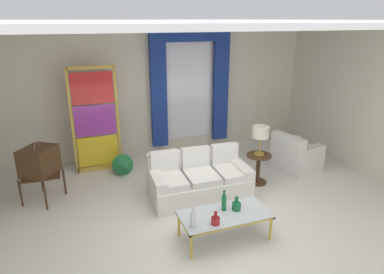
% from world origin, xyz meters
% --- Properties ---
extents(ground_plane, '(16.00, 16.00, 0.00)m').
position_xyz_m(ground_plane, '(0.00, 0.00, 0.00)').
color(ground_plane, white).
extents(wall_rear, '(8.00, 0.12, 3.00)m').
position_xyz_m(wall_rear, '(0.00, 3.06, 1.50)').
color(wall_rear, silver).
rests_on(wall_rear, ground).
extents(wall_right, '(0.12, 7.00, 3.00)m').
position_xyz_m(wall_right, '(3.66, 0.60, 1.50)').
color(wall_right, silver).
rests_on(wall_right, ground).
extents(ceiling_slab, '(8.00, 7.60, 0.04)m').
position_xyz_m(ceiling_slab, '(0.00, 0.80, 3.02)').
color(ceiling_slab, white).
extents(curtained_window, '(2.00, 0.17, 2.70)m').
position_xyz_m(curtained_window, '(0.69, 2.89, 1.74)').
color(curtained_window, white).
rests_on(curtained_window, ground).
extents(couch_white_long, '(1.78, 0.97, 0.86)m').
position_xyz_m(couch_white_long, '(0.05, 0.67, 0.30)').
color(couch_white_long, white).
rests_on(couch_white_long, ground).
extents(coffee_table, '(1.30, 0.63, 0.41)m').
position_xyz_m(coffee_table, '(-0.05, -0.69, 0.37)').
color(coffee_table, silver).
rests_on(coffee_table, ground).
extents(bottle_blue_decanter, '(0.12, 0.12, 0.20)m').
position_xyz_m(bottle_blue_decanter, '(-0.28, -0.88, 0.48)').
color(bottle_blue_decanter, maroon).
rests_on(bottle_blue_decanter, coffee_table).
extents(bottle_crystal_tall, '(0.07, 0.07, 0.32)m').
position_xyz_m(bottle_crystal_tall, '(-0.60, -0.85, 0.54)').
color(bottle_crystal_tall, silver).
rests_on(bottle_crystal_tall, coffee_table).
extents(bottle_amber_squat, '(0.07, 0.07, 0.33)m').
position_xyz_m(bottle_amber_squat, '(-0.02, -0.59, 0.54)').
color(bottle_amber_squat, '#196B3D').
rests_on(bottle_amber_squat, coffee_table).
extents(bottle_ruby_flask, '(0.13, 0.13, 0.22)m').
position_xyz_m(bottle_ruby_flask, '(0.15, -0.65, 0.48)').
color(bottle_ruby_flask, '#196B3D').
rests_on(bottle_ruby_flask, coffee_table).
extents(vintage_tv, '(0.74, 0.77, 1.35)m').
position_xyz_m(vintage_tv, '(-2.60, 1.41, 0.73)').
color(vintage_tv, '#472D19').
rests_on(vintage_tv, ground).
extents(armchair_white, '(0.97, 0.96, 0.80)m').
position_xyz_m(armchair_white, '(2.41, 1.04, 0.29)').
color(armchair_white, white).
rests_on(armchair_white, ground).
extents(stained_glass_divider, '(0.95, 0.05, 2.20)m').
position_xyz_m(stained_glass_divider, '(-1.55, 2.40, 1.06)').
color(stained_glass_divider, gold).
rests_on(stained_glass_divider, ground).
extents(peacock_figurine, '(0.44, 0.60, 0.50)m').
position_xyz_m(peacock_figurine, '(-1.11, 1.91, 0.22)').
color(peacock_figurine, beige).
rests_on(peacock_figurine, ground).
extents(round_side_table, '(0.48, 0.48, 0.59)m').
position_xyz_m(round_side_table, '(1.32, 0.72, 0.36)').
color(round_side_table, '#472D19').
rests_on(round_side_table, ground).
extents(table_lamp_brass, '(0.32, 0.32, 0.57)m').
position_xyz_m(table_lamp_brass, '(1.32, 0.72, 1.03)').
color(table_lamp_brass, '#B29338').
rests_on(table_lamp_brass, round_side_table).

